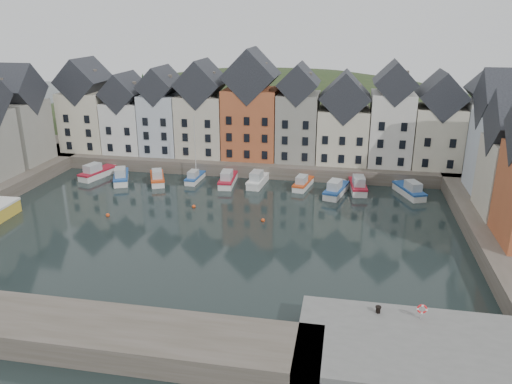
% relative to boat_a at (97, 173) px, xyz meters
% --- Properties ---
extents(ground, '(260.00, 260.00, 0.00)m').
position_rel_boat_a_xyz_m(ground, '(23.24, -18.03, -0.78)').
color(ground, black).
rests_on(ground, ground).
extents(far_quay, '(90.00, 16.00, 2.00)m').
position_rel_boat_a_xyz_m(far_quay, '(23.24, 11.97, 0.22)').
color(far_quay, '#4F483C').
rests_on(far_quay, ground).
extents(near_quay, '(18.00, 10.00, 2.00)m').
position_rel_boat_a_xyz_m(near_quay, '(45.24, -38.03, 0.22)').
color(near_quay, '#60605E').
rests_on(near_quay, ground).
extents(near_wall, '(50.00, 6.00, 2.00)m').
position_rel_boat_a_xyz_m(near_wall, '(13.24, -40.03, 0.22)').
color(near_wall, '#4F483C').
rests_on(near_wall, ground).
extents(hillside, '(153.60, 70.40, 64.00)m').
position_rel_boat_a_xyz_m(hillside, '(23.26, 37.96, -18.74)').
color(hillside, '#23361B').
rests_on(hillside, ground).
extents(far_terrace, '(72.37, 8.16, 17.78)m').
position_rel_boat_a_xyz_m(far_terrace, '(26.46, 9.97, 8.09)').
color(far_terrace, beige).
rests_on(far_terrace, far_quay).
extents(mooring_buoys, '(20.50, 5.50, 0.50)m').
position_rel_boat_a_xyz_m(mooring_buoys, '(19.24, -12.70, -0.63)').
color(mooring_buoys, '#CC4418').
rests_on(mooring_buoys, ground).
extents(boat_a, '(3.83, 7.17, 2.63)m').
position_rel_boat_a_xyz_m(boat_a, '(0.00, 0.00, 0.00)').
color(boat_a, silver).
rests_on(boat_a, ground).
extents(boat_b, '(4.65, 7.13, 2.63)m').
position_rel_boat_a_xyz_m(boat_b, '(4.78, -1.34, -0.00)').
color(boat_b, silver).
rests_on(boat_b, ground).
extents(boat_c, '(4.37, 6.67, 2.46)m').
position_rel_boat_a_xyz_m(boat_c, '(10.50, -0.77, -0.05)').
color(boat_c, silver).
rests_on(boat_c, ground).
extents(boat_d, '(1.92, 5.51, 10.40)m').
position_rel_boat_a_xyz_m(boat_d, '(16.01, 0.92, -0.11)').
color(boat_d, silver).
rests_on(boat_d, ground).
extents(boat_e, '(2.59, 6.89, 2.59)m').
position_rel_boat_a_xyz_m(boat_e, '(21.44, 0.37, -0.01)').
color(boat_e, silver).
rests_on(boat_e, ground).
extents(boat_f, '(2.67, 6.85, 2.57)m').
position_rel_boat_a_xyz_m(boat_f, '(26.00, 1.05, -0.02)').
color(boat_f, silver).
rests_on(boat_f, ground).
extents(boat_g, '(2.89, 6.12, 2.26)m').
position_rel_boat_a_xyz_m(boat_g, '(32.90, 0.92, -0.11)').
color(boat_g, silver).
rests_on(boat_g, ground).
extents(boat_h, '(3.72, 7.13, 2.62)m').
position_rel_boat_a_xyz_m(boat_h, '(37.89, -1.41, -0.00)').
color(boat_h, silver).
rests_on(boat_h, ground).
extents(boat_i, '(2.89, 7.18, 2.68)m').
position_rel_boat_a_xyz_m(boat_i, '(40.99, 1.06, 0.02)').
color(boat_i, silver).
rests_on(boat_i, ground).
extents(boat_j, '(4.43, 6.99, 2.57)m').
position_rel_boat_a_xyz_m(boat_j, '(48.33, 0.24, -0.02)').
color(boat_j, silver).
rests_on(boat_j, ground).
extents(mooring_bollard, '(0.48, 0.48, 0.56)m').
position_rel_boat_a_xyz_m(mooring_bollard, '(42.31, -34.53, 1.53)').
color(mooring_bollard, black).
rests_on(mooring_bollard, near_quay).
extents(life_ring_post, '(0.80, 0.17, 1.30)m').
position_rel_boat_a_xyz_m(life_ring_post, '(45.57, -34.82, 2.08)').
color(life_ring_post, gray).
rests_on(life_ring_post, near_quay).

